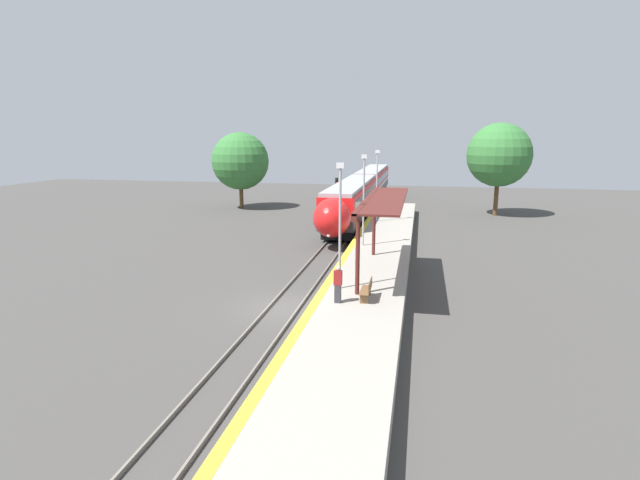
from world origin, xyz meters
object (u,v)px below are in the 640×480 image
(train, at_px, (362,191))
(person_waiting, at_px, (338,284))
(platform_bench, at_px, (367,289))
(railway_signal, at_px, (337,193))
(lamppost_near, at_px, (340,219))
(lamppost_mid, at_px, (364,195))
(lamppost_far, at_px, (377,181))

(train, distance_m, person_waiting, 32.90)
(platform_bench, height_order, railway_signal, railway_signal)
(platform_bench, relative_size, lamppost_near, 0.25)
(railway_signal, height_order, lamppost_mid, lamppost_mid)
(platform_bench, distance_m, lamppost_mid, 11.52)
(platform_bench, distance_m, lamppost_far, 20.94)
(railway_signal, relative_size, lamppost_near, 0.67)
(lamppost_near, bearing_deg, railway_signal, 99.91)
(train, distance_m, railway_signal, 5.58)
(person_waiting, relative_size, lamppost_mid, 0.28)
(lamppost_near, height_order, lamppost_far, same)
(train, bearing_deg, lamppost_mid, -83.17)
(train, bearing_deg, railway_signal, -110.24)
(railway_signal, relative_size, lamppost_far, 0.67)
(person_waiting, distance_m, lamppost_near, 3.27)
(platform_bench, distance_m, lamppost_near, 3.55)
(person_waiting, bearing_deg, railway_signal, 99.71)
(train, distance_m, lamppost_far, 11.88)
(train, distance_m, lamppost_mid, 21.31)
(platform_bench, xyz_separation_m, person_waiting, (-1.22, -0.67, 0.40))
(platform_bench, relative_size, lamppost_far, 0.25)
(platform_bench, relative_size, lamppost_mid, 0.25)
(person_waiting, relative_size, railway_signal, 0.42)
(platform_bench, xyz_separation_m, lamppost_mid, (-1.48, 11.05, 2.90))
(person_waiting, bearing_deg, platform_bench, 28.69)
(railway_signal, relative_size, lamppost_mid, 0.67)
(train, bearing_deg, lamppost_near, -85.30)
(person_waiting, xyz_separation_m, railway_signal, (-4.71, 27.55, 0.68))
(platform_bench, xyz_separation_m, lamppost_near, (-1.48, 1.42, 2.90))
(lamppost_near, distance_m, lamppost_far, 19.26)
(train, xyz_separation_m, lamppost_far, (2.52, -11.43, 2.06))
(platform_bench, xyz_separation_m, railway_signal, (-5.93, 26.89, 1.08))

